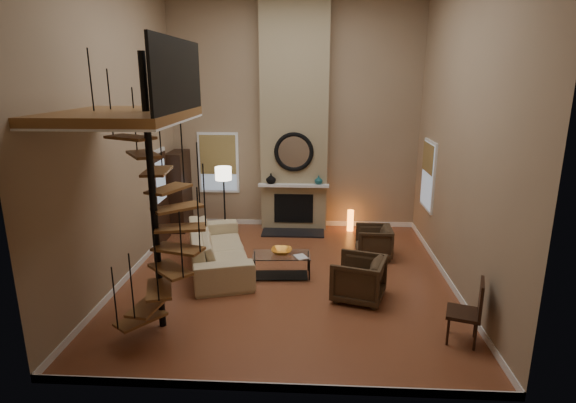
# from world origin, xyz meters

# --- Properties ---
(ground) EXTENTS (6.00, 6.50, 0.01)m
(ground) POSITION_xyz_m (0.00, 0.00, -0.01)
(ground) COLOR #9C5632
(ground) RESTS_ON ground
(back_wall) EXTENTS (6.00, 0.02, 5.50)m
(back_wall) POSITION_xyz_m (0.00, 3.25, 2.75)
(back_wall) COLOR #988062
(back_wall) RESTS_ON ground
(front_wall) EXTENTS (6.00, 0.02, 5.50)m
(front_wall) POSITION_xyz_m (0.00, -3.25, 2.75)
(front_wall) COLOR #988062
(front_wall) RESTS_ON ground
(left_wall) EXTENTS (0.02, 6.50, 5.50)m
(left_wall) POSITION_xyz_m (-3.00, 0.00, 2.75)
(left_wall) COLOR #988062
(left_wall) RESTS_ON ground
(right_wall) EXTENTS (0.02, 6.50, 5.50)m
(right_wall) POSITION_xyz_m (3.00, 0.00, 2.75)
(right_wall) COLOR #988062
(right_wall) RESTS_ON ground
(baseboard_back) EXTENTS (6.00, 0.02, 0.12)m
(baseboard_back) POSITION_xyz_m (0.00, 3.24, 0.06)
(baseboard_back) COLOR white
(baseboard_back) RESTS_ON ground
(baseboard_front) EXTENTS (6.00, 0.02, 0.12)m
(baseboard_front) POSITION_xyz_m (0.00, -3.24, 0.06)
(baseboard_front) COLOR white
(baseboard_front) RESTS_ON ground
(baseboard_left) EXTENTS (0.02, 6.50, 0.12)m
(baseboard_left) POSITION_xyz_m (-2.99, 0.00, 0.06)
(baseboard_left) COLOR white
(baseboard_left) RESTS_ON ground
(baseboard_right) EXTENTS (0.02, 6.50, 0.12)m
(baseboard_right) POSITION_xyz_m (2.99, 0.00, 0.06)
(baseboard_right) COLOR white
(baseboard_right) RESTS_ON ground
(chimney_breast) EXTENTS (1.60, 0.38, 5.50)m
(chimney_breast) POSITION_xyz_m (0.00, 3.06, 2.75)
(chimney_breast) COLOR #958461
(chimney_breast) RESTS_ON ground
(hearth) EXTENTS (1.50, 0.60, 0.04)m
(hearth) POSITION_xyz_m (0.00, 2.57, 0.02)
(hearth) COLOR black
(hearth) RESTS_ON ground
(firebox) EXTENTS (0.95, 0.02, 0.72)m
(firebox) POSITION_xyz_m (0.00, 2.86, 0.55)
(firebox) COLOR black
(firebox) RESTS_ON chimney_breast
(mantel) EXTENTS (1.70, 0.18, 0.06)m
(mantel) POSITION_xyz_m (0.00, 2.78, 1.15)
(mantel) COLOR white
(mantel) RESTS_ON chimney_breast
(mirror_frame) EXTENTS (0.94, 0.10, 0.94)m
(mirror_frame) POSITION_xyz_m (0.00, 2.84, 1.95)
(mirror_frame) COLOR black
(mirror_frame) RESTS_ON chimney_breast
(mirror_disc) EXTENTS (0.80, 0.01, 0.80)m
(mirror_disc) POSITION_xyz_m (0.00, 2.85, 1.95)
(mirror_disc) COLOR white
(mirror_disc) RESTS_ON chimney_breast
(vase_left) EXTENTS (0.24, 0.24, 0.25)m
(vase_left) POSITION_xyz_m (-0.55, 2.82, 1.30)
(vase_left) COLOR black
(vase_left) RESTS_ON mantel
(vase_right) EXTENTS (0.20, 0.20, 0.21)m
(vase_right) POSITION_xyz_m (0.60, 2.82, 1.28)
(vase_right) COLOR #174F52
(vase_right) RESTS_ON mantel
(window_back) EXTENTS (1.02, 0.06, 1.52)m
(window_back) POSITION_xyz_m (-1.90, 3.22, 1.62)
(window_back) COLOR white
(window_back) RESTS_ON back_wall
(window_right) EXTENTS (0.06, 1.02, 1.52)m
(window_right) POSITION_xyz_m (2.97, 2.00, 1.63)
(window_right) COLOR white
(window_right) RESTS_ON right_wall
(entry_door) EXTENTS (0.10, 1.05, 2.16)m
(entry_door) POSITION_xyz_m (-2.95, 1.80, 1.05)
(entry_door) COLOR white
(entry_door) RESTS_ON ground
(loft) EXTENTS (1.70, 2.20, 1.09)m
(loft) POSITION_xyz_m (-2.04, -1.80, 3.24)
(loft) COLOR brown
(loft) RESTS_ON left_wall
(spiral_stair) EXTENTS (1.47, 1.47, 4.06)m
(spiral_stair) POSITION_xyz_m (-1.78, -1.79, 1.78)
(spiral_stair) COLOR black
(spiral_stair) RESTS_ON ground
(hutch) EXTENTS (0.42, 0.88, 1.97)m
(hutch) POSITION_xyz_m (-2.82, 2.81, 0.95)
(hutch) COLOR black
(hutch) RESTS_ON ground
(sofa) EXTENTS (1.79, 2.91, 0.79)m
(sofa) POSITION_xyz_m (-1.41, 0.51, 0.40)
(sofa) COLOR #CAB78C
(sofa) RESTS_ON ground
(armchair_near) EXTENTS (0.74, 0.72, 0.66)m
(armchair_near) POSITION_xyz_m (1.82, 1.13, 0.35)
(armchair_near) COLOR #3E2D1C
(armchair_near) RESTS_ON ground
(armchair_far) EXTENTS (1.05, 1.04, 0.77)m
(armchair_far) POSITION_xyz_m (1.34, -0.73, 0.35)
(armchair_far) COLOR #3E2D1C
(armchair_far) RESTS_ON ground
(coffee_table) EXTENTS (1.12, 0.61, 0.43)m
(coffee_table) POSITION_xyz_m (-0.11, 0.08, 0.28)
(coffee_table) COLOR silver
(coffee_table) RESTS_ON ground
(bowl) EXTENTS (0.39, 0.39, 0.10)m
(bowl) POSITION_xyz_m (-0.11, 0.13, 0.50)
(bowl) COLOR orange
(bowl) RESTS_ON coffee_table
(book) EXTENTS (0.30, 0.34, 0.03)m
(book) POSITION_xyz_m (0.24, -0.07, 0.46)
(book) COLOR gray
(book) RESTS_ON coffee_table
(floor_lamp) EXTENTS (0.37, 0.37, 1.70)m
(floor_lamp) POSITION_xyz_m (-1.58, 2.19, 1.41)
(floor_lamp) COLOR black
(floor_lamp) RESTS_ON ground
(accent_lamp) EXTENTS (0.15, 0.15, 0.55)m
(accent_lamp) POSITION_xyz_m (1.40, 2.87, 0.25)
(accent_lamp) COLOR orange
(accent_lamp) RESTS_ON ground
(side_chair) EXTENTS (0.58, 0.58, 0.98)m
(side_chair) POSITION_xyz_m (2.72, -2.01, 0.53)
(side_chair) COLOR black
(side_chair) RESTS_ON ground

